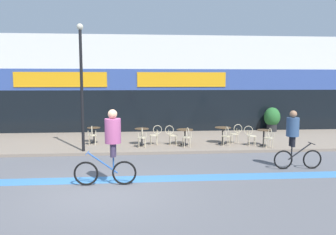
{
  "coord_description": "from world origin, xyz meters",
  "views": [
    {
      "loc": [
        1.06,
        -8.84,
        3.06
      ],
      "look_at": [
        2.24,
        5.49,
        1.44
      ],
      "focal_mm": 35.0,
      "sensor_mm": 36.0,
      "label": 1
    }
  ],
  "objects_px": {
    "bistro_table_2": "(185,134)",
    "cafe_chair_3_side": "(236,132)",
    "bistro_table_4": "(264,134)",
    "cafe_chair_4_side": "(250,134)",
    "lamp_post": "(81,79)",
    "cafe_chair_3_near": "(226,135)",
    "cafe_chair_2_near": "(187,136)",
    "cafe_chair_1_side": "(155,134)",
    "cafe_chair_1_near": "(142,136)",
    "bistro_table_1": "(142,133)",
    "bistro_table_3": "(223,132)",
    "cafe_chair_2_side": "(171,134)",
    "cyclist_1": "(294,135)",
    "cafe_chair_0_near": "(92,134)",
    "cafe_chair_4_near": "(269,136)",
    "planter_pot": "(272,118)",
    "cyclist_0": "(111,141)",
    "bistro_table_0": "(94,132)"
  },
  "relations": [
    {
      "from": "bistro_table_2",
      "to": "cafe_chair_3_side",
      "type": "xyz_separation_m",
      "value": [
        2.45,
        0.15,
        0.0
      ]
    },
    {
      "from": "lamp_post",
      "to": "cafe_chair_3_near",
      "type": "bearing_deg",
      "value": 5.18
    },
    {
      "from": "bistro_table_0",
      "to": "cafe_chair_1_near",
      "type": "height_order",
      "value": "cafe_chair_1_near"
    },
    {
      "from": "cyclist_0",
      "to": "cyclist_1",
      "type": "relative_size",
      "value": 1.09
    },
    {
      "from": "cafe_chair_3_near",
      "to": "cyclist_0",
      "type": "xyz_separation_m",
      "value": [
        -4.7,
        -4.83,
        0.67
      ]
    },
    {
      "from": "cafe_chair_4_side",
      "to": "cyclist_1",
      "type": "height_order",
      "value": "cyclist_1"
    },
    {
      "from": "cafe_chair_1_near",
      "to": "cafe_chair_3_side",
      "type": "distance_m",
      "value": 4.47
    },
    {
      "from": "cafe_chair_3_side",
      "to": "cafe_chair_1_near",
      "type": "bearing_deg",
      "value": 8.19
    },
    {
      "from": "bistro_table_2",
      "to": "cafe_chair_0_near",
      "type": "distance_m",
      "value": 4.26
    },
    {
      "from": "cafe_chair_0_near",
      "to": "cafe_chair_1_side",
      "type": "xyz_separation_m",
      "value": [
        2.9,
        -0.16,
        0.0
      ]
    },
    {
      "from": "cafe_chair_4_near",
      "to": "lamp_post",
      "type": "height_order",
      "value": "lamp_post"
    },
    {
      "from": "cafe_chair_4_side",
      "to": "cafe_chair_0_near",
      "type": "bearing_deg",
      "value": -179.46
    },
    {
      "from": "bistro_table_4",
      "to": "planter_pot",
      "type": "bearing_deg",
      "value": 63.27
    },
    {
      "from": "cafe_chair_3_side",
      "to": "cafe_chair_0_near",
      "type": "bearing_deg",
      "value": -1.48
    },
    {
      "from": "cafe_chair_2_near",
      "to": "cyclist_0",
      "type": "relative_size",
      "value": 0.4
    },
    {
      "from": "bistro_table_2",
      "to": "cafe_chair_3_side",
      "type": "height_order",
      "value": "cafe_chair_3_side"
    },
    {
      "from": "cafe_chair_1_near",
      "to": "planter_pot",
      "type": "height_order",
      "value": "planter_pot"
    },
    {
      "from": "cafe_chair_4_near",
      "to": "lamp_post",
      "type": "distance_m",
      "value": 8.37
    },
    {
      "from": "cafe_chair_3_side",
      "to": "cyclist_1",
      "type": "bearing_deg",
      "value": 100.42
    },
    {
      "from": "cafe_chair_0_near",
      "to": "cafe_chair_4_near",
      "type": "relative_size",
      "value": 1.0
    },
    {
      "from": "cafe_chair_1_near",
      "to": "cafe_chair_2_near",
      "type": "relative_size",
      "value": 1.0
    },
    {
      "from": "bistro_table_4",
      "to": "cafe_chair_2_side",
      "type": "relative_size",
      "value": 0.79
    },
    {
      "from": "cafe_chair_1_near",
      "to": "planter_pot",
      "type": "xyz_separation_m",
      "value": [
        7.55,
        4.07,
        0.24
      ]
    },
    {
      "from": "cafe_chair_1_side",
      "to": "cafe_chair_0_near",
      "type": "bearing_deg",
      "value": -6.75
    },
    {
      "from": "cafe_chair_1_near",
      "to": "cafe_chair_3_side",
      "type": "bearing_deg",
      "value": -86.03
    },
    {
      "from": "bistro_table_3",
      "to": "cafe_chair_0_near",
      "type": "height_order",
      "value": "cafe_chair_0_near"
    },
    {
      "from": "cafe_chair_1_side",
      "to": "planter_pot",
      "type": "height_order",
      "value": "planter_pot"
    },
    {
      "from": "cafe_chair_1_side",
      "to": "bistro_table_1",
      "type": "bearing_deg",
      "value": -3.08
    },
    {
      "from": "bistro_table_3",
      "to": "planter_pot",
      "type": "bearing_deg",
      "value": 42.13
    },
    {
      "from": "cafe_chair_1_side",
      "to": "lamp_post",
      "type": "height_order",
      "value": "lamp_post"
    },
    {
      "from": "cafe_chair_3_side",
      "to": "bistro_table_3",
      "type": "bearing_deg",
      "value": -0.32
    },
    {
      "from": "bistro_table_4",
      "to": "cyclist_1",
      "type": "distance_m",
      "value": 3.65
    },
    {
      "from": "cafe_chair_0_near",
      "to": "cafe_chair_2_side",
      "type": "relative_size",
      "value": 1.0
    },
    {
      "from": "bistro_table_2",
      "to": "cafe_chair_0_near",
      "type": "relative_size",
      "value": 0.85
    },
    {
      "from": "lamp_post",
      "to": "cyclist_0",
      "type": "xyz_separation_m",
      "value": [
        1.54,
        -4.26,
        -1.83
      ]
    },
    {
      "from": "cafe_chair_3_near",
      "to": "lamp_post",
      "type": "xyz_separation_m",
      "value": [
        -6.25,
        -0.57,
        2.5
      ]
    },
    {
      "from": "cafe_chair_1_side",
      "to": "cafe_chair_2_side",
      "type": "bearing_deg",
      "value": 166.52
    },
    {
      "from": "cafe_chair_2_side",
      "to": "cyclist_0",
      "type": "distance_m",
      "value": 5.79
    },
    {
      "from": "bistro_table_1",
      "to": "bistro_table_4",
      "type": "xyz_separation_m",
      "value": [
        5.54,
        -0.56,
        -0.04
      ]
    },
    {
      "from": "bistro_table_4",
      "to": "cafe_chair_2_near",
      "type": "height_order",
      "value": "cafe_chair_2_near"
    },
    {
      "from": "cafe_chair_2_side",
      "to": "cafe_chair_3_near",
      "type": "bearing_deg",
      "value": -17.07
    },
    {
      "from": "cafe_chair_2_side",
      "to": "cafe_chair_4_side",
      "type": "height_order",
      "value": "same"
    },
    {
      "from": "bistro_table_1",
      "to": "cafe_chair_4_side",
      "type": "height_order",
      "value": "cafe_chair_4_side"
    },
    {
      "from": "planter_pot",
      "to": "lamp_post",
      "type": "relative_size",
      "value": 0.27
    },
    {
      "from": "cafe_chair_4_side",
      "to": "lamp_post",
      "type": "xyz_separation_m",
      "value": [
        -7.37,
        -0.6,
        2.5
      ]
    },
    {
      "from": "bistro_table_1",
      "to": "bistro_table_3",
      "type": "relative_size",
      "value": 1.0
    },
    {
      "from": "bistro_table_4",
      "to": "cafe_chair_4_side",
      "type": "height_order",
      "value": "cafe_chair_4_side"
    },
    {
      "from": "cafe_chair_1_near",
      "to": "cafe_chair_4_near",
      "type": "bearing_deg",
      "value": -100.39
    },
    {
      "from": "cyclist_1",
      "to": "cafe_chair_3_near",
      "type": "bearing_deg",
      "value": 113.14
    },
    {
      "from": "cafe_chair_3_near",
      "to": "planter_pot",
      "type": "distance_m",
      "value": 5.52
    }
  ]
}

